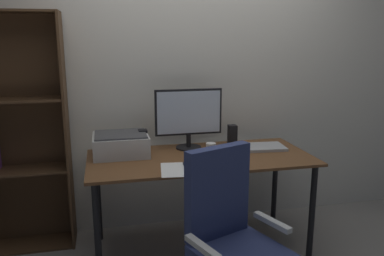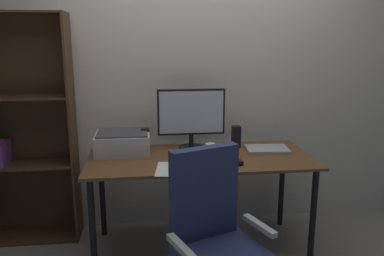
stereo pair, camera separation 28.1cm
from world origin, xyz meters
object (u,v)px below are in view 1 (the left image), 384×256
Objects in this scene: desk at (200,167)px; coffee_mug at (211,150)px; keyboard at (205,164)px; monitor at (189,115)px; mouse at (239,160)px; speaker_left at (143,141)px; bookshelf at (14,137)px; speaker_right at (232,136)px; laptop at (264,147)px; printer at (121,144)px; office_chair at (232,250)px.

coffee_mug reaches higher than desk.
keyboard is 0.20m from coffee_mug.
keyboard is (0.02, -0.45, -0.26)m from monitor.
coffee_mug is (0.11, -0.27, -0.21)m from monitor.
mouse is (0.26, -0.44, -0.25)m from monitor.
coffee_mug is 0.53m from speaker_left.
coffee_mug is at bearing -16.40° from bookshelf.
bookshelf reaches higher than speaker_right.
mouse is 0.23m from coffee_mug.
monitor is 0.57m from mouse.
speaker_left is (-0.62, 0.43, 0.07)m from mouse.
monitor is 0.64m from laptop.
speaker_right is 0.88m from printer.
mouse is (0.22, -0.21, 0.10)m from desk.
speaker_left is at bearing 180.00° from speaker_right.
desk is at bearing -145.07° from speaker_right.
bookshelf is at bearing 170.97° from speaker_left.
desk is 1.40m from bookshelf.
speaker_left is (-0.46, 0.26, 0.03)m from coffee_mug.
keyboard is 0.29× the size of office_chair.
desk is 0.48m from speaker_left.
keyboard is 0.58m from speaker_left.
office_chair reaches higher than speaker_left.
coffee_mug is 0.63× the size of speaker_right.
laptop is 1.13m from office_chair.
laptop is 1.88× the size of speaker_left.
speaker_left is 0.17× the size of office_chair.
speaker_left is 0.43× the size of printer.
speaker_right is at bearing 52.58° from keyboard.
monitor is at bearing 109.96° from mouse.
coffee_mug is at bearing -159.07° from laptop.
laptop is 0.32× the size of office_chair.
desk is 0.23m from keyboard.
speaker_left is at bearing 16.49° from printer.
office_chair is 0.57× the size of bookshelf.
office_chair is (-0.26, -0.63, -0.30)m from mouse.
printer is (-0.56, 0.17, 0.16)m from desk.
mouse is 0.74m from office_chair.
monitor is at bearing 111.28° from coffee_mug.
keyboard is at bearing -24.10° from bookshelf.
office_chair is (-0.01, -0.62, -0.29)m from keyboard.
keyboard is 0.91× the size of laptop.
speaker_right is (0.36, -0.01, -0.18)m from monitor.
mouse is 0.30× the size of laptop.
bookshelf reaches higher than monitor.
keyboard is 1.71× the size of speaker_left.
mouse is at bearing -46.85° from coffee_mug.
office_chair is at bearing -108.42° from speaker_right.
bookshelf reaches higher than mouse.
office_chair is at bearing -97.22° from coffee_mug.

